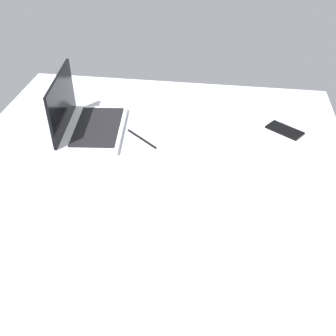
{
  "coord_description": "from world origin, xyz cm",
  "views": [
    {
      "loc": [
        -86.44,
        -21.02,
        102.67
      ],
      "look_at": [
        14.28,
        -6.65,
        24.0
      ],
      "focal_mm": 42.55,
      "sensor_mm": 36.0,
      "label": 1
    }
  ],
  "objects": [
    {
      "name": "charger_cable",
      "position": [
        38.33,
        6.99,
        18.3
      ],
      "size": [
        11.39,
        13.41,
        0.6
      ],
      "primitive_type": "cube",
      "rotation": [
        0.0,
        0.0,
        0.87
      ],
      "color": "black",
      "rests_on": "bed_mattress"
    },
    {
      "name": "bed_mattress",
      "position": [
        0.0,
        0.0,
        9.0
      ],
      "size": [
        180.0,
        140.0,
        18.0
      ],
      "primitive_type": "cube",
      "color": "#B7BCC6",
      "rests_on": "ground"
    },
    {
      "name": "laptop",
      "position": [
        41.22,
        29.7,
        22.41
      ],
      "size": [
        35.35,
        26.52,
        23.0
      ],
      "rotation": [
        0.0,
        0.0,
        0.11
      ],
      "color": "silver",
      "rests_on": "bed_mattress"
    },
    {
      "name": "cell_phone",
      "position": [
        52.2,
        -47.9,
        18.4
      ],
      "size": [
        13.72,
        15.33,
        0.8
      ],
      "primitive_type": "cube",
      "rotation": [
        0.0,
        0.0,
        2.51
      ],
      "color": "black",
      "rests_on": "bed_mattress"
    }
  ]
}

